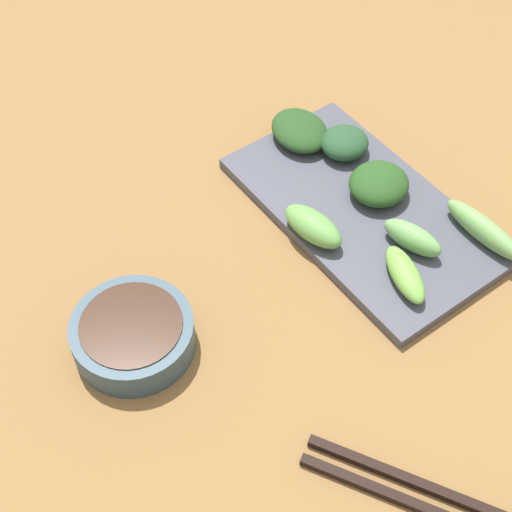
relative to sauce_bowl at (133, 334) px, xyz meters
name	(u,v)px	position (x,y,z in m)	size (l,w,h in m)	color
tabletop	(293,291)	(0.16, -0.03, -0.03)	(2.10, 2.10, 0.02)	olive
sauce_bowl	(133,334)	(0.00, 0.00, 0.00)	(0.11, 0.11, 0.03)	#334B5A
serving_plate	(362,210)	(0.27, 0.00, -0.01)	(0.16, 0.29, 0.01)	#464855
broccoli_leafy_0	(345,143)	(0.31, 0.07, 0.01)	(0.05, 0.05, 0.03)	#254B2C
broccoli_leafy_1	(379,184)	(0.30, 0.00, 0.01)	(0.06, 0.06, 0.03)	#254C1D
broccoli_stalk_2	(412,238)	(0.27, -0.07, 0.01)	(0.02, 0.06, 0.03)	#6DAB5B
broccoli_stalk_3	(313,226)	(0.21, 0.00, 0.01)	(0.03, 0.07, 0.03)	#63A24C
broccoli_leafy_4	(300,130)	(0.28, 0.12, 0.01)	(0.06, 0.07, 0.02)	#23461D
broccoli_stalk_5	(483,230)	(0.34, -0.10, 0.01)	(0.02, 0.09, 0.03)	#71A958
broccoli_stalk_6	(405,274)	(0.24, -0.10, 0.00)	(0.03, 0.07, 0.02)	#70AD45
chopsticks	(442,504)	(0.12, -0.27, -0.01)	(0.14, 0.21, 0.01)	black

